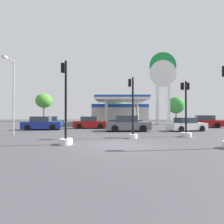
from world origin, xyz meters
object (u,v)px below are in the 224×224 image
at_px(car_3, 204,122).
at_px(car_6, 49,122).
at_px(car_2, 90,123).
at_px(car_4, 127,124).
at_px(traffic_signal_3, 65,123).
at_px(traffic_signal_2, 186,120).
at_px(tree_1, 115,104).
at_px(station_pole_sign, 163,78).
at_px(car_1, 186,125).
at_px(traffic_signal_0, 132,119).
at_px(tree_2, 176,105).
at_px(car_0, 42,124).
at_px(car_5, 125,122).
at_px(corner_streetlamp, 12,89).
at_px(tree_0, 44,101).

height_order(car_3, car_6, car_3).
height_order(car_2, car_4, car_4).
bearing_deg(traffic_signal_3, car_2, 90.12).
relative_size(traffic_signal_2, tree_1, 0.69).
bearing_deg(station_pole_sign, traffic_signal_2, -99.81).
bearing_deg(car_2, car_1, -16.50).
relative_size(car_6, traffic_signal_0, 0.96).
height_order(car_4, tree_2, tree_2).
distance_m(traffic_signal_0, tree_1, 30.13).
bearing_deg(traffic_signal_3, car_3, 40.76).
relative_size(station_pole_sign, traffic_signal_3, 2.46).
height_order(car_1, tree_2, tree_2).
bearing_deg(traffic_signal_0, traffic_signal_3, -148.72).
relative_size(car_0, traffic_signal_0, 0.97).
distance_m(car_0, tree_2, 33.57).
height_order(car_5, traffic_signal_2, traffic_signal_2).
bearing_deg(traffic_signal_0, traffic_signal_2, 11.26).
relative_size(car_2, traffic_signal_0, 0.91).
distance_m(car_6, corner_streetlamp, 10.53).
relative_size(car_5, car_6, 1.05).
relative_size(car_2, car_6, 0.95).
distance_m(station_pole_sign, car_5, 11.56).
relative_size(car_0, traffic_signal_3, 0.89).
bearing_deg(corner_streetlamp, traffic_signal_0, -8.04).
height_order(car_4, tree_1, tree_1).
relative_size(car_5, corner_streetlamp, 0.71).
bearing_deg(tree_0, traffic_signal_0, -57.34).
height_order(car_6, corner_streetlamp, corner_streetlamp).
height_order(car_3, traffic_signal_3, traffic_signal_3).
xyz_separation_m(car_0, car_4, (9.67, -1.47, 0.05)).
bearing_deg(car_1, tree_0, 136.72).
bearing_deg(car_1, car_6, 160.76).
relative_size(car_0, car_2, 1.07).
xyz_separation_m(tree_1, corner_streetlamp, (-8.87, -28.57, -0.27)).
bearing_deg(car_2, tree_2, 48.96).
height_order(car_6, tree_0, tree_0).
bearing_deg(corner_streetlamp, car_5, 41.49).
bearing_deg(station_pole_sign, car_3, -56.92).
height_order(station_pole_sign, car_6, station_pole_sign).
xyz_separation_m(station_pole_sign, traffic_signal_3, (-11.34, -18.91, -6.64)).
bearing_deg(tree_2, car_1, -107.85).
xyz_separation_m(car_0, traffic_signal_2, (13.98, -5.84, 0.63)).
xyz_separation_m(car_2, traffic_signal_2, (8.70, -7.78, 0.65)).
xyz_separation_m(car_1, tree_1, (-7.46, 24.50, 3.54)).
bearing_deg(tree_0, tree_1, 3.32).
distance_m(car_6, tree_0, 19.77).
relative_size(car_5, traffic_signal_3, 0.91).
bearing_deg(traffic_signal_2, car_2, 138.20).
bearing_deg(car_1, car_2, 163.50).
bearing_deg(car_0, car_3, 10.35).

